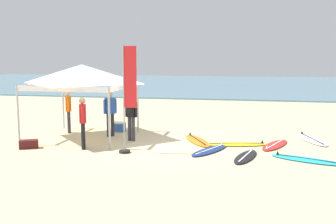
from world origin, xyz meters
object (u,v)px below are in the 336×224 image
Objects in this scene: canopy_tent at (82,74)px; surfboard_black at (246,156)px; surfboard_yellow at (236,144)px; person_orange at (68,108)px; banner_flag at (127,104)px; person_blue at (110,111)px; person_red at (83,119)px; cooler_box at (119,127)px; surfboard_white at (312,139)px; surfboard_cyan at (307,160)px; surfboard_red at (275,145)px; surfboard_navy at (210,150)px; person_black at (131,114)px; gear_bag_near_tent at (29,144)px; surfboard_orange at (197,140)px.

surfboard_black is at bearing -16.93° from canopy_tent.
surfboard_yellow is 1.34× the size of person_orange.
surfboard_black is at bearing 2.63° from banner_flag.
person_blue is 1.00× the size of person_red.
surfboard_yellow is at bearing -7.61° from person_orange.
surfboard_black is 3.88× the size of cooler_box.
canopy_tent is at bearing -171.71° from surfboard_white.
cooler_box is at bearing 154.64° from surfboard_cyan.
person_red is (-6.23, -1.77, 0.95)m from surfboard_red.
person_blue is 1.27m from cooler_box.
cooler_box is at bearing 146.22° from surfboard_navy.
person_orange is at bearing 163.64° from surfboard_cyan.
person_orange is 4.36m from banner_flag.
person_black reaches higher than cooler_box.
gear_bag_near_tent reaches higher than surfboard_yellow.
person_blue is at bearing 148.08° from person_black.
surfboard_yellow is at bearing -173.37° from surfboard_red.
surfboard_cyan is 6.14m from person_black.
person_orange is at bearing 174.69° from surfboard_red.
person_red is at bearing 179.49° from surfboard_cyan.
person_black reaches higher than surfboard_red.
gear_bag_near_tent is at bearing -178.53° from surfboard_cyan.
surfboard_navy and surfboard_black have the same top height.
person_orange is 2.15m from cooler_box.
person_orange is at bearing -159.68° from cooler_box.
surfboard_yellow is 1.34× the size of person_black.
surfboard_orange is 2.68m from surfboard_black.
surfboard_yellow is 4.93m from person_blue.
banner_flag reaches higher than surfboard_cyan.
surfboard_navy is at bearing 152.52° from surfboard_black.
person_black is (-5.05, -0.21, 0.95)m from surfboard_red.
surfboard_cyan is (0.79, -1.83, -0.00)m from surfboard_red.
surfboard_cyan is at bearing 1.79° from banner_flag.
canopy_tent reaches higher than person_red.
surfboard_white is 9.40m from person_orange.
surfboard_black is at bearing -127.24° from surfboard_white.
surfboard_orange is at bearing -20.10° from cooler_box.
canopy_tent reaches higher than person_black.
surfboard_white is 7.47m from cooler_box.
person_black is 1.95m from person_red.
surfboard_red is at bearing 23.42° from banner_flag.
banner_flag reaches higher than canopy_tent.
surfboard_black is 3.97m from banner_flag.
gear_bag_near_tent is (-6.76, -1.91, 0.10)m from surfboard_yellow.
person_black is at bearing -179.03° from surfboard_yellow.
person_blue reaches higher than surfboard_black.
surfboard_orange is (-2.71, 0.19, -0.00)m from surfboard_red.
surfboard_white is 6.65m from person_black.
banner_flag reaches higher than surfboard_black.
cooler_box is at bearing 122.26° from person_black.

